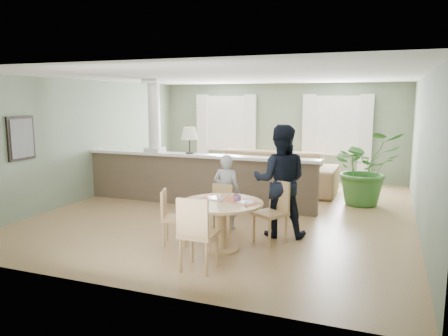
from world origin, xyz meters
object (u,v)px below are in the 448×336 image
at_px(sofa, 267,172).
at_px(chair_far_boy, 220,207).
at_px(chair_far_man, 274,209).
at_px(man_person, 280,181).
at_px(child_person, 227,192).
at_px(chair_near, 196,231).
at_px(dining_table, 222,212).
at_px(chair_side, 171,215).
at_px(houseplant, 365,168).

relative_size(sofa, chair_far_boy, 3.98).
distance_m(chair_far_man, man_person, 0.52).
height_order(chair_far_man, child_person, child_person).
bearing_deg(chair_near, dining_table, -92.60).
bearing_deg(chair_side, man_person, -74.09).
xyz_separation_m(sofa, chair_far_boy, (0.15, -3.61, -0.02)).
bearing_deg(man_person, chair_far_boy, 3.34).
bearing_deg(chair_near, child_person, -82.07).
distance_m(chair_far_boy, man_person, 1.11).
relative_size(houseplant, child_person, 1.21).
xyz_separation_m(chair_far_man, chair_near, (-0.65, -1.55, 0.02)).
bearing_deg(child_person, sofa, -88.06).
height_order(sofa, houseplant, houseplant).
xyz_separation_m(chair_near, child_person, (-0.31, 1.97, 0.10)).
relative_size(houseplant, man_person, 0.86).
bearing_deg(man_person, child_person, -14.81).
height_order(chair_far_boy, chair_near, chair_near).
bearing_deg(chair_far_man, dining_table, -102.41).
height_order(chair_far_man, chair_side, chair_far_man).
bearing_deg(chair_near, houseplant, -112.53).
bearing_deg(chair_far_man, chair_side, -124.25).
xyz_separation_m(dining_table, chair_far_man, (0.62, 0.66, -0.05)).
xyz_separation_m(sofa, dining_table, (0.48, -4.37, 0.11)).
relative_size(dining_table, chair_side, 1.43).
relative_size(chair_far_boy, chair_far_man, 0.85).
bearing_deg(chair_near, chair_side, -47.21).
bearing_deg(houseplant, chair_far_man, -110.96).
bearing_deg(chair_far_boy, child_person, 91.59).
relative_size(dining_table, chair_far_boy, 1.48).
bearing_deg(sofa, houseplant, -13.72).
bearing_deg(dining_table, child_person, 107.27).
distance_m(chair_far_boy, child_person, 0.37).
bearing_deg(chair_far_boy, chair_side, -122.17).
height_order(houseplant, chair_near, houseplant).
distance_m(sofa, chair_far_boy, 3.61).
bearing_deg(dining_table, chair_far_man, 46.59).
height_order(houseplant, child_person, houseplant).
height_order(sofa, man_person, man_person).
distance_m(dining_table, chair_near, 0.89).
distance_m(dining_table, child_person, 1.13).
height_order(chair_side, child_person, child_person).
bearing_deg(man_person, chair_near, 59.89).
distance_m(houseplant, dining_table, 4.22).
relative_size(sofa, dining_table, 2.68).
height_order(sofa, dining_table, sofa).
relative_size(sofa, houseplant, 2.08).
height_order(chair_far_boy, man_person, man_person).
height_order(sofa, chair_side, sofa).
distance_m(chair_far_boy, chair_far_man, 0.97).
height_order(sofa, chair_far_man, chair_far_man).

